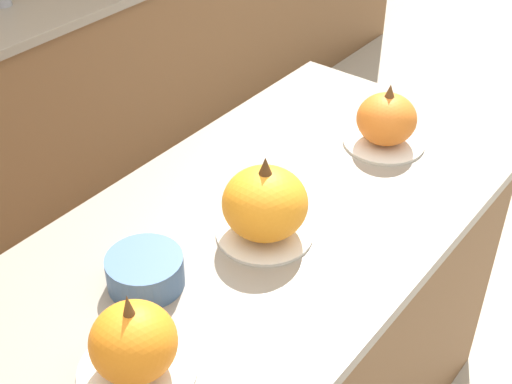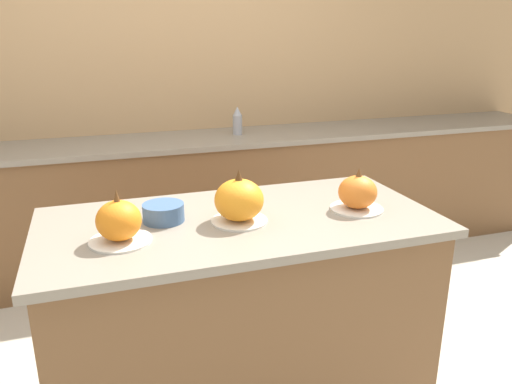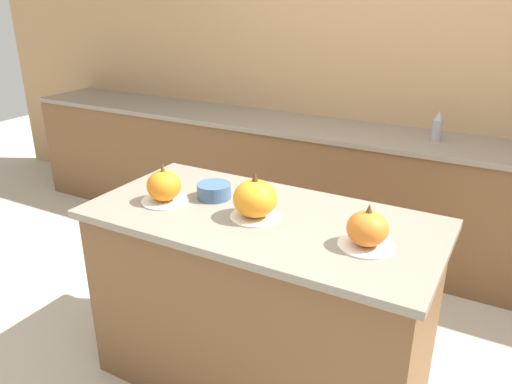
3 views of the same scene
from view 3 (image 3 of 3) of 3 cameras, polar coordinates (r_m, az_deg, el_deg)
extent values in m
plane|color=#BCB29E|center=(2.72, 0.52, -20.43)|extent=(12.00, 12.00, 0.00)
cube|color=tan|center=(3.80, 14.55, 12.48)|extent=(8.00, 0.06, 2.50)
cube|color=brown|center=(2.44, 0.55, -12.81)|extent=(1.52, 0.71, 0.88)
cube|color=gray|center=(2.22, 0.60, -3.07)|extent=(1.58, 0.77, 0.03)
cube|color=brown|center=(3.71, 12.01, -0.52)|extent=(6.00, 0.56, 0.89)
cube|color=gray|center=(3.56, 12.60, 6.37)|extent=(6.00, 0.60, 0.03)
cylinder|color=silver|center=(2.38, -10.36, -1.00)|extent=(0.22, 0.22, 0.01)
ellipsoid|color=orange|center=(2.36, -10.48, 0.71)|extent=(0.16, 0.16, 0.14)
cone|color=brown|center=(2.32, -10.64, 2.82)|extent=(0.02, 0.02, 0.05)
cylinder|color=silver|center=(2.18, -0.10, -2.82)|extent=(0.22, 0.22, 0.01)
ellipsoid|color=orange|center=(2.15, -0.10, -0.75)|extent=(0.19, 0.19, 0.16)
cone|color=#4C2D14|center=(2.11, -0.11, 1.75)|extent=(0.03, 0.03, 0.04)
cylinder|color=silver|center=(1.99, 12.45, -5.97)|extent=(0.22, 0.22, 0.01)
ellipsoid|color=orange|center=(1.96, 12.62, -4.09)|extent=(0.16, 0.16, 0.14)
cone|color=brown|center=(1.93, 12.83, -1.85)|extent=(0.03, 0.03, 0.04)
cylinder|color=#99999E|center=(3.47, 19.97, 6.64)|extent=(0.07, 0.07, 0.14)
cone|color=#99999E|center=(3.44, 20.18, 8.21)|extent=(0.06, 0.06, 0.06)
cylinder|color=#3D5B84|center=(2.39, -4.83, 0.13)|extent=(0.16, 0.16, 0.07)
camera|label=1|loc=(2.20, -37.24, 21.12)|focal=50.00mm
camera|label=2|loc=(1.50, -60.91, 2.82)|focal=35.00mm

